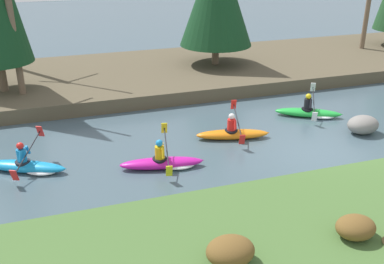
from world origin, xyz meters
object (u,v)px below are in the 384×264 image
object	(u,v)px
kayaker_far_back	(28,166)
boulder_midstream	(363,125)
kayaker_trailing	(165,162)
kayaker_middle	(233,133)
kayaker_lead	(311,112)

from	to	relation	value
kayaker_far_back	boulder_midstream	bearing A→B (deg)	22.76
kayaker_trailing	boulder_midstream	size ratio (longest dim) A/B	2.25
kayaker_far_back	boulder_midstream	world-z (taller)	kayaker_far_back
kayaker_middle	boulder_midstream	distance (m)	5.02
kayaker_far_back	kayaker_lead	bearing A→B (deg)	33.22
kayaker_trailing	boulder_midstream	world-z (taller)	kayaker_trailing
kayaker_trailing	kayaker_far_back	bearing A→B (deg)	176.03
kayaker_lead	kayaker_trailing	bearing A→B (deg)	-132.19
kayaker_middle	boulder_midstream	bearing A→B (deg)	0.87
kayaker_lead	kayaker_middle	distance (m)	4.09
kayaker_lead	kayaker_middle	size ratio (longest dim) A/B	0.95
kayaker_far_back	kayaker_trailing	bearing A→B (deg)	11.54
kayaker_middle	boulder_midstream	size ratio (longest dim) A/B	2.25
kayaker_lead	kayaker_middle	bearing A→B (deg)	-137.13
kayaker_lead	kayaker_trailing	distance (m)	7.38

